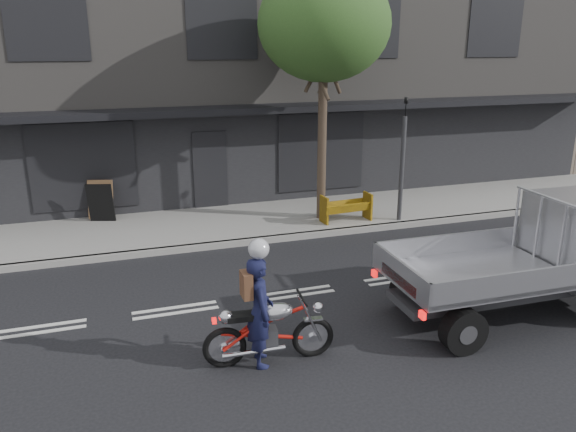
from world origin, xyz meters
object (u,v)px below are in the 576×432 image
Objects in this scene: street_tree at (324,25)px; flatbed_ute at (569,245)px; construction_barrier at (349,209)px; sandwich_board at (101,203)px; rider at (260,312)px; traffic_light_pole at (402,167)px; motorcycle at (269,329)px.

street_tree is 7.91m from flatbed_ute.
sandwich_board is (-6.39, 2.20, 0.16)m from construction_barrier.
sandwich_board is at bearing 21.28° from rider.
traffic_light_pole reaches higher than flatbed_ute.
traffic_light_pole is 7.85m from motorcycle.
street_tree is 7.57m from sandwich_board.
sandwich_board is (-2.44, 7.94, 0.14)m from motorcycle.
traffic_light_pole is (2.00, -0.85, -3.63)m from street_tree.
street_tree is 6.18× the size of sandwich_board.
sandwich_board is (-7.84, 2.35, -0.96)m from traffic_light_pole.
flatbed_ute is 6.02m from construction_barrier.
rider is at bearing -134.78° from traffic_light_pole.
construction_barrier is at bearing 60.70° from motorcycle.
rider is 1.63× the size of sandwich_board.
construction_barrier is at bearing -51.89° from street_tree.
motorcycle is at bearing -55.64° from sandwich_board.
street_tree is at bearing 67.39° from motorcycle.
rider is 7.06m from construction_barrier.
flatbed_ute is (5.97, 0.07, 0.38)m from rider.
street_tree is 1.93× the size of traffic_light_pole.
rider is 1.28× the size of construction_barrier.
street_tree reaches higher than sandwich_board.
construction_barrier is 6.76m from sandwich_board.
street_tree is 1.39× the size of flatbed_ute.
sandwich_board is at bearing 161.01° from construction_barrier.
construction_barrier is at bearing -30.31° from rider.
traffic_light_pole reaches higher than rider.
rider reaches higher than construction_barrier.
flatbed_ute is 11.42m from sandwich_board.
flatbed_ute is at bearing -69.18° from street_tree.
rider is at bearing -174.81° from motorcycle.
rider is 5.99m from flatbed_ute.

